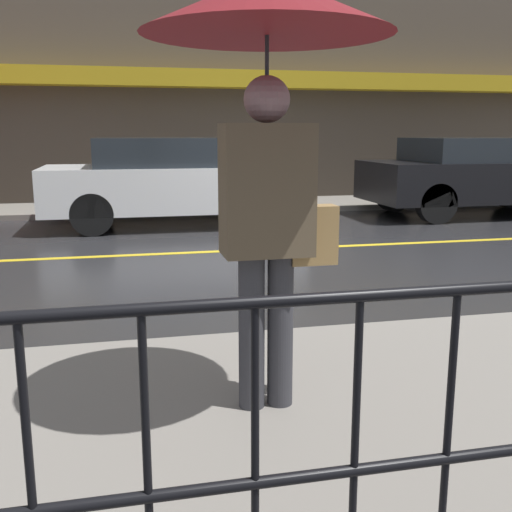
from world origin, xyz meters
The scene contains 7 objects.
ground_plane centered at (0.00, 0.00, 0.00)m, with size 80.00×80.00×0.00m, color #262628.
sidewalk_far centered at (0.00, 4.44, 0.05)m, with size 28.00×1.89×0.10m.
lane_marking centered at (0.00, 0.00, 0.00)m, with size 25.20×0.12×0.01m.
building_storefront centered at (0.00, 5.51, 3.35)m, with size 28.00×0.85×6.78m.
pedestrian centered at (-1.58, -4.68, 1.86)m, with size 1.20×1.20×2.13m.
car_white centered at (-1.49, 2.42, 0.74)m, with size 4.14×1.80×1.43m.
car_black centered at (4.14, 2.42, 0.75)m, with size 4.14×1.87×1.42m.
Camera 1 is at (-2.28, -7.55, 1.52)m, focal length 42.00 mm.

